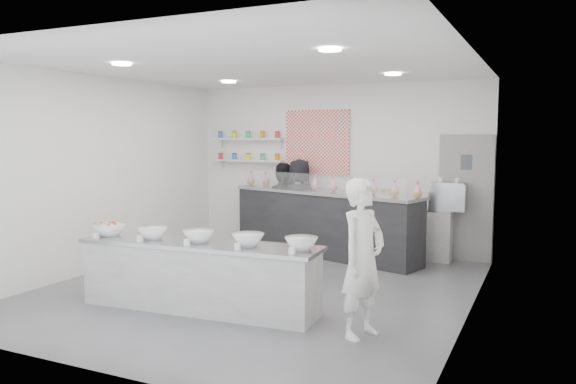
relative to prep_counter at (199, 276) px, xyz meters
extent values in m
plane|color=#515156|center=(0.21, 1.11, -0.41)|extent=(6.00, 6.00, 0.00)
plane|color=white|center=(0.21, 1.11, 2.59)|extent=(6.00, 6.00, 0.00)
plane|color=white|center=(0.21, 4.11, 1.09)|extent=(5.50, 0.00, 5.50)
plane|color=white|center=(-2.54, 1.11, 1.09)|extent=(0.00, 6.00, 6.00)
plane|color=white|center=(2.96, 1.11, 1.09)|extent=(0.00, 6.00, 6.00)
cube|color=gray|center=(2.51, 4.08, 0.64)|extent=(0.88, 0.04, 2.10)
cube|color=red|center=(-0.14, 4.08, 1.54)|extent=(1.25, 0.03, 1.20)
cube|color=silver|center=(-1.54, 4.01, 1.19)|extent=(1.45, 0.22, 0.04)
cube|color=silver|center=(-1.54, 4.01, 1.61)|extent=(1.45, 0.22, 0.04)
cylinder|color=white|center=(-1.19, 0.11, 2.57)|extent=(0.24, 0.24, 0.02)
cylinder|color=white|center=(1.61, 0.11, 2.57)|extent=(0.24, 0.24, 0.02)
cylinder|color=white|center=(-1.19, 2.71, 2.57)|extent=(0.24, 0.24, 0.02)
cylinder|color=white|center=(1.61, 2.71, 2.57)|extent=(0.24, 0.24, 0.02)
cube|color=#9D9D99|center=(0.00, 0.00, 0.00)|extent=(3.03, 0.89, 0.82)
cube|color=black|center=(0.23, 3.49, 0.16)|extent=(3.69, 1.69, 1.13)
cube|color=white|center=(0.14, 3.18, 0.88)|extent=(3.45, 1.05, 0.31)
cube|color=#9D9D99|center=(1.76, 3.89, 0.02)|extent=(1.16, 0.37, 0.86)
cube|color=#93969E|center=(2.27, 3.89, 0.68)|extent=(0.57, 0.40, 0.44)
imported|color=white|center=(2.05, -0.05, 0.42)|extent=(0.57, 0.70, 1.65)
imported|color=black|center=(-0.70, 3.74, 0.38)|extent=(0.89, 0.77, 1.58)
imported|color=black|center=(-0.34, 3.74, 0.42)|extent=(0.92, 0.72, 1.67)
camera|label=1|loc=(3.75, -5.51, 1.68)|focal=35.00mm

